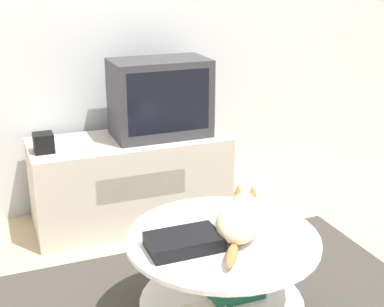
% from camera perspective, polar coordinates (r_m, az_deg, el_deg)
% --- Properties ---
extents(tv_stand, '(1.08, 0.46, 0.49)m').
position_cam_1_polar(tv_stand, '(3.05, -6.58, -2.87)').
color(tv_stand, beige).
rests_on(tv_stand, ground_plane).
extents(tv, '(0.53, 0.31, 0.43)m').
position_cam_1_polar(tv, '(2.97, -3.43, 5.94)').
color(tv, '#333338').
rests_on(tv, tv_stand).
extents(speaker, '(0.10, 0.10, 0.10)m').
position_cam_1_polar(speaker, '(2.83, -15.55, 1.11)').
color(speaker, black).
rests_on(speaker, tv_stand).
extents(coffee_table, '(0.73, 0.73, 0.42)m').
position_cam_1_polar(coffee_table, '(2.11, 3.27, -12.29)').
color(coffee_table, '#B2B2B7').
rests_on(coffee_table, rug).
extents(dvd_box, '(0.26, 0.16, 0.05)m').
position_cam_1_polar(dvd_box, '(1.94, -0.87, -9.40)').
color(dvd_box, black).
rests_on(dvd_box, coffee_table).
extents(cat, '(0.33, 0.45, 0.13)m').
position_cam_1_polar(cat, '(2.04, 5.16, -6.89)').
color(cat, beige).
rests_on(cat, coffee_table).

